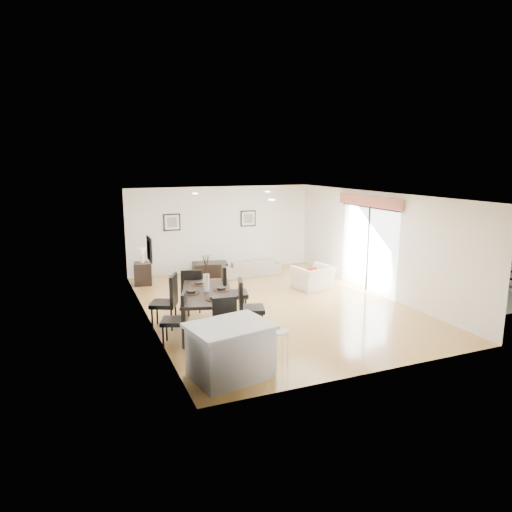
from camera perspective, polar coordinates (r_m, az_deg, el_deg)
name	(u,v)px	position (r m, az deg, el deg)	size (l,w,h in m)	color
ground	(273,305)	(11.30, 2.13, -6.12)	(8.00, 8.00, 0.00)	tan
wall_back	(222,229)	(14.65, -4.32, 3.39)	(6.00, 0.04, 2.70)	white
wall_front	(376,295)	(7.61, 14.78, -4.75)	(6.00, 0.04, 2.70)	white
wall_left	(147,261)	(10.12, -13.47, -0.64)	(0.04, 8.00, 2.70)	white
wall_right	(376,243)	(12.49, 14.81, 1.59)	(0.04, 8.00, 2.70)	white
ceiling	(274,195)	(10.79, 2.23, 7.67)	(6.00, 8.00, 0.02)	white
sofa	(250,267)	(14.09, -0.77, -1.38)	(1.85, 0.72, 0.54)	gray
armchair	(313,277)	(12.71, 7.15, -2.68)	(0.99, 0.86, 0.64)	#EDE4CD
courtyard_plant_a	(486,280)	(13.87, 26.85, -2.65)	(0.58, 0.50, 0.64)	#364E21
courtyard_plant_b	(417,262)	(15.28, 19.47, -0.65)	(0.41, 0.41, 0.73)	#364E21
dining_table	(207,296)	(9.49, -6.19, -4.95)	(1.51, 2.20, 0.83)	black
dining_chair_wnear	(179,315)	(8.89, -9.66, -7.34)	(0.61, 0.61, 1.04)	black
dining_chair_wfar	(168,298)	(9.79, -10.93, -5.21)	(0.69, 0.69, 1.15)	black
dining_chair_enear	(247,303)	(9.31, -1.17, -5.94)	(0.64, 0.64, 1.14)	black
dining_chair_efar	(230,289)	(10.19, -3.24, -4.09)	(0.67, 0.67, 1.23)	black
dining_chair_head	(226,323)	(8.42, -3.73, -8.33)	(0.50, 0.50, 1.03)	black
dining_chair_foot	(191,288)	(10.69, -8.12, -4.03)	(0.54, 0.54, 1.04)	black
vase	(206,277)	(9.39, -6.24, -2.59)	(1.00, 1.54, 0.78)	white
coffee_table	(210,269)	(14.10, -5.77, -1.68)	(1.06, 0.64, 0.42)	black
side_table	(143,274)	(13.43, -13.93, -2.17)	(0.48, 0.48, 0.64)	black
table_lamp	(142,253)	(13.30, -14.05, 0.33)	(0.22, 0.22, 0.43)	white
cushion	(312,272)	(12.55, 7.01, -2.03)	(0.27, 0.08, 0.27)	#A62015
kitchen_island	(230,350)	(7.55, -3.26, -11.71)	(1.45, 1.21, 0.90)	silver
bar_stool	(280,336)	(7.82, 3.01, -9.93)	(0.31, 0.31, 0.67)	white
framed_print_back_left	(172,222)	(14.17, -10.47, 4.17)	(0.52, 0.04, 0.52)	black
framed_print_back_right	(248,218)	(14.88, -0.99, 4.71)	(0.52, 0.04, 0.52)	black
framed_print_left_wall	(149,249)	(9.88, -13.20, 0.85)	(0.04, 0.52, 0.52)	black
sliding_door	(369,230)	(12.66, 13.91, 3.21)	(0.12, 2.70, 2.57)	white
courtyard	(443,245)	(15.27, 22.30, 1.26)	(6.00, 6.00, 2.00)	gray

